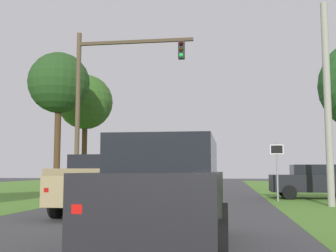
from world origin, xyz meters
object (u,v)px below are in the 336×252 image
object	(u,v)px
crossing_suv_far	(315,181)
extra_tree_2	(59,84)
red_suv_near	(167,190)
keep_moving_sign	(277,163)
pickup_truck_lead	(107,184)
utility_pole_right	(328,102)
extra_tree_1	(85,103)
traffic_light	(104,90)

from	to	relation	value
crossing_suv_far	extra_tree_2	size ratio (longest dim) A/B	0.52
red_suv_near	keep_moving_sign	size ratio (longest dim) A/B	1.78
red_suv_near	pickup_truck_lead	size ratio (longest dim) A/B	0.86
utility_pole_right	extra_tree_1	bearing A→B (deg)	142.67
extra_tree_2	extra_tree_1	bearing A→B (deg)	91.07
red_suv_near	extra_tree_1	size ratio (longest dim) A/B	0.60
traffic_light	crossing_suv_far	world-z (taller)	traffic_light
red_suv_near	keep_moving_sign	xyz separation A→B (m)	(3.29, 12.22, 0.68)
pickup_truck_lead	extra_tree_1	size ratio (longest dim) A/B	0.70
keep_moving_sign	traffic_light	bearing A→B (deg)	173.72
utility_pole_right	extra_tree_2	bearing A→B (deg)	157.55
pickup_truck_lead	crossing_suv_far	bearing A→B (deg)	45.92
extra_tree_2	crossing_suv_far	bearing A→B (deg)	-3.80
traffic_light	keep_moving_sign	size ratio (longest dim) A/B	3.19
red_suv_near	extra_tree_1	xyz separation A→B (m)	(-8.65, 20.04, 5.00)
pickup_truck_lead	extra_tree_2	xyz separation A→B (m)	(-5.70, 9.38, 5.41)
crossing_suv_far	utility_pole_right	bearing A→B (deg)	-93.82
extra_tree_1	red_suv_near	bearing A→B (deg)	-66.66
traffic_light	utility_pole_right	bearing A→B (deg)	-19.08
red_suv_near	keep_moving_sign	world-z (taller)	keep_moving_sign
traffic_light	extra_tree_2	size ratio (longest dim) A/B	1.05
keep_moving_sign	extra_tree_2	world-z (taller)	extra_tree_2
pickup_truck_lead	extra_tree_2	distance (m)	12.24
traffic_light	utility_pole_right	distance (m)	10.93
crossing_suv_far	extra_tree_2	world-z (taller)	extra_tree_2
pickup_truck_lead	traffic_light	size ratio (longest dim) A/B	0.65
crossing_suv_far	pickup_truck_lead	bearing A→B (deg)	-134.08
utility_pole_right	extra_tree_1	world-z (taller)	utility_pole_right
red_suv_near	pickup_truck_lead	bearing A→B (deg)	116.03
crossing_suv_far	extra_tree_1	xyz separation A→B (m)	(-13.98, 5.74, 5.15)
pickup_truck_lead	utility_pole_right	size ratio (longest dim) A/B	0.69
red_suv_near	extra_tree_2	distance (m)	18.26
pickup_truck_lead	traffic_light	bearing A→B (deg)	107.87
crossing_suv_far	extra_tree_1	bearing A→B (deg)	157.69
traffic_light	utility_pole_right	xyz separation A→B (m)	(10.23, -3.54, -1.45)
crossing_suv_far	red_suv_near	bearing A→B (deg)	-110.47
pickup_truck_lead	keep_moving_sign	bearing A→B (deg)	46.02
traffic_light	keep_moving_sign	distance (m)	9.36
keep_moving_sign	extra_tree_1	world-z (taller)	extra_tree_1
keep_moving_sign	extra_tree_2	distance (m)	13.08
red_suv_near	extra_tree_2	size ratio (longest dim) A/B	0.59
extra_tree_1	extra_tree_2	size ratio (longest dim) A/B	0.97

